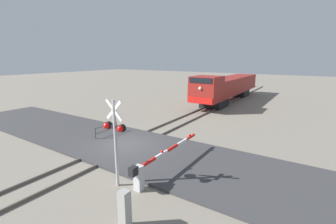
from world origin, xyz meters
name	(u,v)px	position (x,y,z in m)	size (l,w,h in m)	color
ground_plane	(126,147)	(0.00, 0.00, 0.00)	(160.00, 160.00, 0.00)	gray
rail_track_left	(118,143)	(-0.72, 0.00, 0.07)	(0.08, 80.00, 0.15)	#59544C
rail_track_right	(134,148)	(0.72, 0.00, 0.07)	(0.08, 80.00, 0.15)	#59544C
road_surface	(126,145)	(0.00, 0.00, 0.08)	(36.00, 6.13, 0.16)	#38383A
locomotive	(228,87)	(0.00, 20.04, 1.99)	(3.01, 18.26, 3.86)	black
crossing_signal	(115,134)	(3.04, -3.79, 2.54)	(1.18, 0.33, 4.08)	#ADADB2
crossing_gate	(149,167)	(4.11, -2.74, 0.80)	(0.36, 5.97, 1.28)	silver
utility_cabinet	(125,210)	(5.25, -5.62, 0.71)	(0.36, 0.33, 1.42)	#999993
guard_railing	(106,129)	(-2.59, 0.68, 0.61)	(0.08, 2.15, 0.95)	#4C4742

